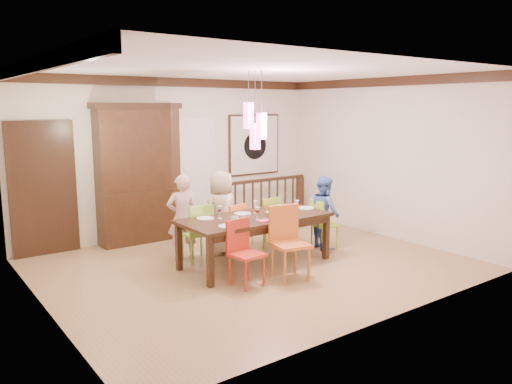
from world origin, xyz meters
TOP-DOWN VIEW (x-y plane):
  - floor at (0.00, 0.00)m, footprint 6.00×6.00m
  - ceiling at (0.00, 0.00)m, footprint 6.00×6.00m
  - wall_back at (0.00, 2.50)m, footprint 6.00×0.00m
  - wall_left at (-3.00, 0.00)m, footprint 0.00×5.00m
  - wall_right at (3.00, 0.00)m, footprint 0.00×5.00m
  - crown_molding at (0.00, 0.00)m, footprint 6.00×5.00m
  - panel_door at (-2.40, 2.45)m, footprint 1.04×0.07m
  - white_doorway at (0.35, 2.46)m, footprint 0.97×0.05m
  - painting at (1.80, 2.46)m, footprint 1.25×0.06m
  - pendant_cluster at (0.03, 0.00)m, footprint 0.27×0.21m
  - dining_table at (0.03, 0.00)m, footprint 2.30×1.05m
  - chair_far_left at (-0.60, 0.69)m, footprint 0.43×0.43m
  - chair_far_mid at (0.06, 0.71)m, footprint 0.44×0.44m
  - chair_far_right at (0.78, 0.75)m, footprint 0.41×0.41m
  - chair_near_left at (-0.61, -0.68)m, footprint 0.45×0.45m
  - chair_near_mid at (0.03, -0.82)m, footprint 0.54×0.54m
  - chair_end_right at (1.51, 0.03)m, footprint 0.42×0.42m
  - china_hutch at (-0.83, 2.30)m, footprint 1.55×0.46m
  - balustrade at (1.70, 1.95)m, footprint 1.98×0.12m
  - person_far_left at (-0.73, 0.90)m, footprint 0.56×0.43m
  - person_far_mid at (-0.06, 0.80)m, footprint 0.70×0.50m
  - person_end_right at (1.51, 0.05)m, footprint 0.63×0.72m
  - serving_bowl at (0.30, -0.17)m, footprint 0.37×0.37m
  - small_bowl at (-0.19, 0.03)m, footprint 0.25×0.25m
  - cup_left at (-0.43, -0.14)m, footprint 0.13×0.13m
  - cup_right at (0.57, 0.08)m, footprint 0.13×0.13m
  - plate_far_left at (-0.66, 0.30)m, footprint 0.26×0.26m
  - plate_far_mid at (-0.04, 0.24)m, footprint 0.26×0.26m
  - plate_far_right at (0.76, 0.28)m, footprint 0.26×0.26m
  - plate_near_left at (-0.67, -0.31)m, footprint 0.26×0.26m
  - plate_near_mid at (0.39, -0.32)m, footprint 0.26×0.26m
  - plate_end_right at (1.05, -0.01)m, footprint 0.26×0.26m
  - wine_glass_a at (-0.48, 0.18)m, footprint 0.08×0.08m
  - wine_glass_b at (0.18, 0.19)m, footprint 0.08×0.08m
  - wine_glass_c at (-0.08, -0.20)m, footprint 0.08×0.08m
  - wine_glass_d at (0.73, -0.14)m, footprint 0.08×0.08m
  - napkin at (-0.07, -0.35)m, footprint 0.18×0.14m

SIDE VIEW (x-z plane):
  - floor at x=0.00m, z-range 0.00..0.00m
  - chair_far_mid at x=0.06m, z-range 0.06..0.90m
  - chair_end_right at x=1.51m, z-range 0.06..0.90m
  - chair_far_right at x=0.78m, z-range 0.06..0.92m
  - balustrade at x=1.70m, z-range 0.02..0.98m
  - chair_near_left at x=-0.61m, z-range 0.06..0.95m
  - chair_far_left at x=-0.60m, z-range 0.07..0.97m
  - chair_near_mid at x=0.03m, z-range 0.07..1.09m
  - person_end_right at x=1.51m, z-range 0.00..1.24m
  - dining_table at x=0.03m, z-range 0.30..1.05m
  - person_far_left at x=-0.73m, z-range 0.00..1.35m
  - person_far_mid at x=-0.06m, z-range 0.00..1.36m
  - plate_far_left at x=-0.66m, z-range 0.75..0.76m
  - plate_far_mid at x=-0.04m, z-range 0.75..0.76m
  - plate_far_right at x=0.76m, z-range 0.75..0.76m
  - plate_near_left at x=-0.67m, z-range 0.75..0.76m
  - plate_near_mid at x=0.39m, z-range 0.75..0.76m
  - plate_end_right at x=1.05m, z-range 0.75..0.76m
  - napkin at x=-0.07m, z-range 0.75..0.76m
  - small_bowl at x=-0.19m, z-range 0.75..0.81m
  - serving_bowl at x=0.30m, z-range 0.75..0.82m
  - cup_left at x=-0.43m, z-range 0.75..0.84m
  - cup_right at x=0.57m, z-range 0.75..0.85m
  - wine_glass_a at x=-0.48m, z-range 0.75..0.94m
  - wine_glass_b at x=0.18m, z-range 0.75..0.94m
  - wine_glass_c at x=-0.08m, z-range 0.75..0.94m
  - wine_glass_d at x=0.73m, z-range 0.75..0.94m
  - panel_door at x=-2.40m, z-range -0.07..2.17m
  - white_doorway at x=0.35m, z-range -0.06..2.16m
  - china_hutch at x=-0.83m, z-range 0.00..2.45m
  - wall_back at x=0.00m, z-range -1.55..4.45m
  - wall_left at x=-3.00m, z-range -1.05..3.95m
  - wall_right at x=3.00m, z-range -1.05..3.95m
  - painting at x=1.80m, z-range 0.97..2.22m
  - pendant_cluster at x=0.03m, z-range 1.54..2.68m
  - crown_molding at x=0.00m, z-range 2.74..2.90m
  - ceiling at x=0.00m, z-range 2.90..2.90m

